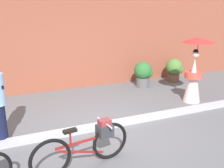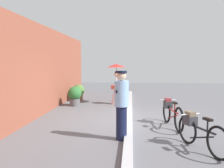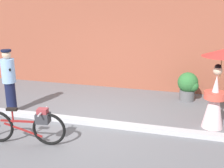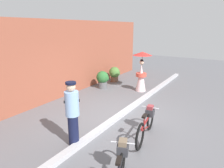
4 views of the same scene
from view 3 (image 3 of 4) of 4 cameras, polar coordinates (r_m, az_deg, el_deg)
ground_plane at (r=6.82m, az=-6.18°, el=-7.96°), size 30.00×30.00×0.00m
building_wall at (r=9.42m, az=0.92°, el=9.02°), size 14.00×0.40×3.20m
sidewalk_curb at (r=6.80m, az=-6.19°, el=-7.50°), size 14.00×0.20×0.12m
bicycle_near_officer at (r=5.95m, az=-16.95°, el=-8.02°), size 1.77×0.48×0.78m
person_officer at (r=7.62m, az=-20.28°, el=0.81°), size 0.34×0.34×1.67m
person_with_parasol at (r=6.67m, az=20.58°, el=-0.74°), size 0.88×0.88×1.83m
potted_plant_small at (r=8.47m, az=15.29°, el=-0.26°), size 0.61×0.59×0.85m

